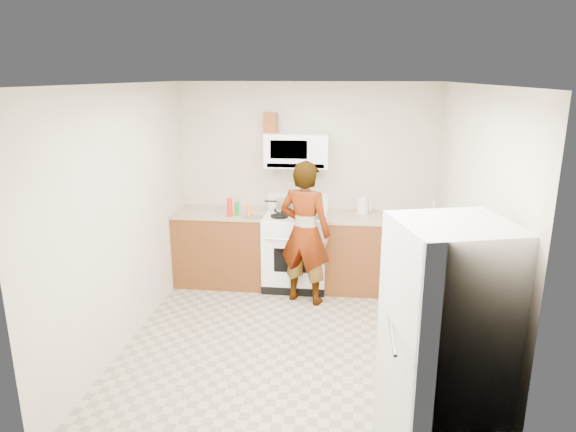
# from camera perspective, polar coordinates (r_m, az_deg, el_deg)

# --- Properties ---
(floor) EXTENTS (3.60, 3.60, 0.00)m
(floor) POSITION_cam_1_polar(r_m,az_deg,el_deg) (5.23, 0.17, -14.05)
(floor) COLOR gray
(floor) RESTS_ON ground
(back_wall) EXTENTS (3.20, 0.02, 2.50)m
(back_wall) POSITION_cam_1_polar(r_m,az_deg,el_deg) (6.47, 2.04, 3.60)
(back_wall) COLOR beige
(back_wall) RESTS_ON floor
(right_wall) EXTENTS (0.02, 3.60, 2.50)m
(right_wall) POSITION_cam_1_polar(r_m,az_deg,el_deg) (4.83, 19.27, -1.38)
(right_wall) COLOR beige
(right_wall) RESTS_ON floor
(cabinet_left) EXTENTS (1.12, 0.62, 0.90)m
(cabinet_left) POSITION_cam_1_polar(r_m,az_deg,el_deg) (6.57, -7.35, -3.58)
(cabinet_left) COLOR brown
(cabinet_left) RESTS_ON floor
(counter_left) EXTENTS (1.14, 0.64, 0.03)m
(counter_left) POSITION_cam_1_polar(r_m,az_deg,el_deg) (6.43, -7.49, 0.36)
(counter_left) COLOR tan
(counter_left) RESTS_ON cabinet_left
(cabinet_right) EXTENTS (0.80, 0.62, 0.90)m
(cabinet_right) POSITION_cam_1_polar(r_m,az_deg,el_deg) (6.38, 7.85, -4.18)
(cabinet_right) COLOR brown
(cabinet_right) RESTS_ON floor
(counter_right) EXTENTS (0.82, 0.64, 0.03)m
(counter_right) POSITION_cam_1_polar(r_m,az_deg,el_deg) (6.24, 8.01, -0.13)
(counter_right) COLOR tan
(counter_right) RESTS_ON cabinet_right
(gas_range) EXTENTS (0.76, 0.65, 1.13)m
(gas_range) POSITION_cam_1_polar(r_m,az_deg,el_deg) (6.39, 0.84, -3.66)
(gas_range) COLOR white
(gas_range) RESTS_ON floor
(microwave) EXTENTS (0.76, 0.38, 0.40)m
(microwave) POSITION_cam_1_polar(r_m,az_deg,el_deg) (6.23, 1.01, 7.34)
(microwave) COLOR white
(microwave) RESTS_ON back_wall
(person) EXTENTS (0.70, 0.57, 1.67)m
(person) POSITION_cam_1_polar(r_m,az_deg,el_deg) (5.85, 1.90, -1.89)
(person) COLOR tan
(person) RESTS_ON floor
(fridge) EXTENTS (0.87, 0.87, 1.70)m
(fridge) POSITION_cam_1_polar(r_m,az_deg,el_deg) (3.63, 17.11, -13.70)
(fridge) COLOR silver
(fridge) RESTS_ON floor
(kettle) EXTENTS (0.15, 0.15, 0.17)m
(kettle) POSITION_cam_1_polar(r_m,az_deg,el_deg) (6.34, 8.28, 1.06)
(kettle) COLOR white
(kettle) RESTS_ON counter_right
(jug) EXTENTS (0.17, 0.17, 0.24)m
(jug) POSITION_cam_1_polar(r_m,az_deg,el_deg) (6.25, -1.90, 10.32)
(jug) COLOR brown
(jug) RESTS_ON microwave
(saucepan) EXTENTS (0.32, 0.32, 0.13)m
(saucepan) POSITION_cam_1_polar(r_m,az_deg,el_deg) (6.33, -0.25, 1.21)
(saucepan) COLOR #B2B2B7
(saucepan) RESTS_ON gas_range
(tray) EXTENTS (0.28, 0.21, 0.05)m
(tray) POSITION_cam_1_polar(r_m,az_deg,el_deg) (6.09, 2.42, -0.02)
(tray) COLOR silver
(tray) RESTS_ON gas_range
(bottle_spray) EXTENTS (0.07, 0.07, 0.22)m
(bottle_spray) POSITION_cam_1_polar(r_m,az_deg,el_deg) (6.17, -6.49, 0.97)
(bottle_spray) COLOR red
(bottle_spray) RESTS_ON counter_left
(bottle_hot_sauce) EXTENTS (0.05, 0.05, 0.15)m
(bottle_hot_sauce) POSITION_cam_1_polar(r_m,az_deg,el_deg) (6.13, -4.37, 0.61)
(bottle_hot_sauce) COLOR orange
(bottle_hot_sauce) RESTS_ON counter_left
(bottle_green_cap) EXTENTS (0.06, 0.06, 0.17)m
(bottle_green_cap) POSITION_cam_1_polar(r_m,az_deg,el_deg) (6.19, -5.67, 0.81)
(bottle_green_cap) COLOR #167C20
(bottle_green_cap) RESTS_ON counter_left
(pot_lid) EXTENTS (0.33, 0.33, 0.01)m
(pot_lid) POSITION_cam_1_polar(r_m,az_deg,el_deg) (6.13, -3.99, -0.06)
(pot_lid) COLOR white
(pot_lid) RESTS_ON counter_left
(broom) EXTENTS (0.21, 0.19, 1.23)m
(broom) POSITION_cam_1_polar(r_m,az_deg,el_deg) (6.11, 16.20, -3.87)
(broom) COLOR silver
(broom) RESTS_ON floor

